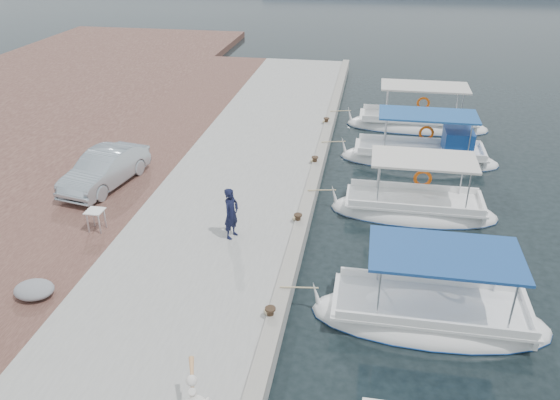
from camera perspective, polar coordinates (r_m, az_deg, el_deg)
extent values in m
plane|color=black|center=(17.40, 2.30, -6.35)|extent=(400.00, 400.00, 0.00)
cube|color=#969591|center=(22.04, -3.67, 2.10)|extent=(6.00, 40.00, 0.50)
cube|color=gray|center=(21.48, 3.55, 2.31)|extent=(0.44, 40.00, 0.12)
cube|color=#4E2F29|center=(23.64, -15.58, 2.91)|extent=(4.00, 40.00, 0.50)
ellipsoid|color=white|center=(15.51, 15.25, -12.05)|extent=(6.30, 2.36, 1.30)
ellipsoid|color=#154091|center=(15.53, 15.24, -12.11)|extent=(6.33, 2.40, 0.22)
cube|color=white|center=(15.21, 15.48, -10.59)|extent=(5.17, 2.03, 0.08)
cube|color=navy|center=(14.31, 16.92, -5.43)|extent=(3.78, 2.17, 0.08)
cylinder|color=silver|center=(13.90, 10.27, -9.84)|extent=(0.05, 0.05, 1.60)
torus|color=#E9580C|center=(15.90, 16.48, -6.91)|extent=(0.68, 0.12, 0.68)
ellipsoid|color=white|center=(20.54, 13.71, -1.32)|extent=(5.99, 2.11, 1.30)
ellipsoid|color=#154091|center=(20.55, 13.70, -1.37)|extent=(6.02, 2.16, 0.22)
cube|color=white|center=(20.32, 13.86, -0.08)|extent=(4.91, 1.82, 0.08)
cube|color=silver|center=(19.65, 14.83, 4.13)|extent=(3.59, 1.94, 0.08)
cylinder|color=silver|center=(19.17, 10.23, 1.27)|extent=(0.05, 0.05, 1.60)
torus|color=#E9580C|center=(21.05, 14.69, 2.19)|extent=(0.68, 0.12, 0.68)
ellipsoid|color=white|center=(25.06, 14.25, 4.01)|extent=(6.88, 2.12, 1.30)
ellipsoid|color=#154091|center=(25.06, 14.24, 3.96)|extent=(6.92, 2.16, 0.22)
cube|color=white|center=(24.87, 14.38, 5.06)|extent=(5.64, 1.82, 0.08)
cube|color=#1D4F93|center=(24.33, 15.23, 8.59)|extent=(4.13, 1.95, 0.08)
cylinder|color=silver|center=(23.75, 10.97, 6.44)|extent=(0.05, 0.05, 1.60)
torus|color=#E9580C|center=(25.68, 15.04, 6.77)|extent=(0.68, 0.12, 0.68)
cube|color=#154091|center=(24.86, 18.09, 5.91)|extent=(1.20, 1.48, 1.00)
ellipsoid|color=white|center=(29.21, 14.05, 7.41)|extent=(7.13, 2.27, 1.30)
ellipsoid|color=#154091|center=(29.22, 14.05, 7.37)|extent=(7.17, 2.31, 0.22)
cube|color=white|center=(29.05, 14.16, 8.33)|extent=(5.85, 1.95, 0.08)
cube|color=beige|center=(28.59, 14.90, 11.40)|extent=(4.28, 2.08, 0.08)
cylinder|color=silver|center=(27.91, 11.12, 9.61)|extent=(0.05, 0.05, 1.60)
torus|color=#E9580C|center=(29.96, 14.74, 9.75)|extent=(0.68, 0.12, 0.68)
cylinder|color=black|center=(14.27, -1.01, -11.77)|extent=(0.18, 0.18, 0.30)
cylinder|color=black|center=(14.18, -1.02, -11.30)|extent=(0.28, 0.28, 0.05)
cylinder|color=black|center=(18.36, 1.89, -1.99)|extent=(0.18, 0.18, 0.30)
cylinder|color=black|center=(18.29, 1.89, -1.58)|extent=(0.28, 0.28, 0.05)
cylinder|color=black|center=(22.82, 3.66, 4.12)|extent=(0.18, 0.18, 0.30)
cylinder|color=black|center=(22.76, 3.68, 4.46)|extent=(0.28, 0.28, 0.05)
cylinder|color=black|center=(27.46, 4.87, 8.19)|extent=(0.18, 0.18, 0.30)
cylinder|color=black|center=(27.41, 4.88, 8.49)|extent=(0.28, 0.28, 0.05)
cylinder|color=white|center=(11.46, -9.13, -19.27)|extent=(0.24, 0.35, 0.37)
sphere|color=white|center=(11.38, -9.22, -18.14)|extent=(0.23, 0.23, 0.23)
cone|color=#EAA566|center=(11.70, -9.20, -17.30)|extent=(0.32, 0.68, 0.27)
imported|color=black|center=(17.30, -5.11, -1.40)|extent=(0.60, 0.73, 1.71)
imported|color=#ACBAC4|center=(21.75, -17.84, 3.11)|extent=(2.16, 4.34, 1.37)
ellipsoid|color=gray|center=(16.40, -24.31, -8.54)|extent=(1.10, 0.90, 0.40)
cylinder|color=silver|center=(18.77, -19.45, -2.30)|extent=(0.06, 0.06, 0.70)
cylinder|color=silver|center=(18.58, -18.36, -2.42)|extent=(0.06, 0.06, 0.70)
cylinder|color=silver|center=(19.07, -18.90, -1.72)|extent=(0.06, 0.06, 0.70)
cylinder|color=silver|center=(18.89, -17.83, -1.83)|extent=(0.06, 0.06, 0.70)
cube|color=white|center=(18.66, -18.80, -1.09)|extent=(0.55, 0.55, 0.03)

